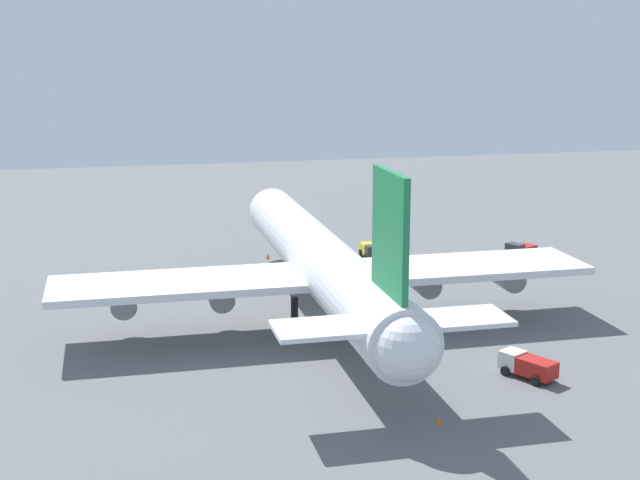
{
  "coord_description": "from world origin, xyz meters",
  "views": [
    {
      "loc": [
        -83.55,
        19.65,
        27.39
      ],
      "look_at": [
        0.0,
        0.0,
        8.12
      ],
      "focal_mm": 50.82,
      "sensor_mm": 36.0,
      "label": 1
    }
  ],
  "objects_px": {
    "maintenance_van": "(527,365)",
    "safety_cone_nose": "(268,256)",
    "pushback_tractor": "(520,250)",
    "safety_cone_tail": "(439,420)",
    "cargo_airplane": "(321,262)",
    "baggage_tug": "(372,250)"
  },
  "relations": [
    {
      "from": "maintenance_van",
      "to": "safety_cone_nose",
      "type": "relative_size",
      "value": 7.46
    },
    {
      "from": "pushback_tractor",
      "to": "safety_cone_nose",
      "type": "height_order",
      "value": "pushback_tractor"
    },
    {
      "from": "pushback_tractor",
      "to": "safety_cone_tail",
      "type": "distance_m",
      "value": 52.72
    },
    {
      "from": "safety_cone_tail",
      "to": "maintenance_van",
      "type": "bearing_deg",
      "value": -55.73
    },
    {
      "from": "safety_cone_nose",
      "to": "safety_cone_tail",
      "type": "relative_size",
      "value": 1.11
    },
    {
      "from": "pushback_tractor",
      "to": "safety_cone_nose",
      "type": "xyz_separation_m",
      "value": [
        7.41,
        31.03,
        -0.79
      ]
    },
    {
      "from": "cargo_airplane",
      "to": "safety_cone_nose",
      "type": "bearing_deg",
      "value": 1.41
    },
    {
      "from": "maintenance_van",
      "to": "cargo_airplane",
      "type": "bearing_deg",
      "value": 34.75
    },
    {
      "from": "cargo_airplane",
      "to": "safety_cone_tail",
      "type": "relative_size",
      "value": 94.84
    },
    {
      "from": "pushback_tractor",
      "to": "cargo_airplane",
      "type": "bearing_deg",
      "value": 122.09
    },
    {
      "from": "cargo_airplane",
      "to": "pushback_tractor",
      "type": "distance_m",
      "value": 36.19
    },
    {
      "from": "maintenance_van",
      "to": "baggage_tug",
      "type": "height_order",
      "value": "baggage_tug"
    },
    {
      "from": "cargo_airplane",
      "to": "maintenance_van",
      "type": "relative_size",
      "value": 11.41
    },
    {
      "from": "cargo_airplane",
      "to": "safety_cone_tail",
      "type": "height_order",
      "value": "cargo_airplane"
    },
    {
      "from": "cargo_airplane",
      "to": "maintenance_van",
      "type": "xyz_separation_m",
      "value": [
        -18.78,
        -13.03,
        -4.93
      ]
    },
    {
      "from": "pushback_tractor",
      "to": "safety_cone_tail",
      "type": "xyz_separation_m",
      "value": [
        -44.86,
        27.68,
        -0.83
      ]
    },
    {
      "from": "baggage_tug",
      "to": "pushback_tractor",
      "type": "xyz_separation_m",
      "value": [
        -4.49,
        -18.2,
        0.03
      ]
    },
    {
      "from": "maintenance_van",
      "to": "baggage_tug",
      "type": "xyz_separation_m",
      "value": [
        42.31,
        0.84,
        0.02
      ]
    },
    {
      "from": "cargo_airplane",
      "to": "safety_cone_tail",
      "type": "bearing_deg",
      "value": -174.03
    },
    {
      "from": "cargo_airplane",
      "to": "pushback_tractor",
      "type": "xyz_separation_m",
      "value": [
        19.05,
        -30.38,
        -4.88
      ]
    },
    {
      "from": "maintenance_van",
      "to": "pushback_tractor",
      "type": "xyz_separation_m",
      "value": [
        37.83,
        -17.35,
        0.05
      ]
    },
    {
      "from": "cargo_airplane",
      "to": "pushback_tractor",
      "type": "height_order",
      "value": "cargo_airplane"
    }
  ]
}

